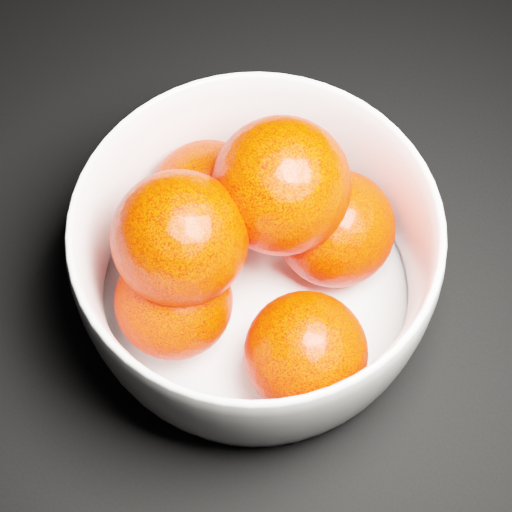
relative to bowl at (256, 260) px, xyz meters
The scene contains 2 objects.
bowl is the anchor object (origin of this frame).
orange_pile 0.02m from the bowl, 166.07° to the left, with size 0.22×0.20×0.14m.
Camera 1 is at (-0.11, -0.33, 0.52)m, focal length 50.00 mm.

